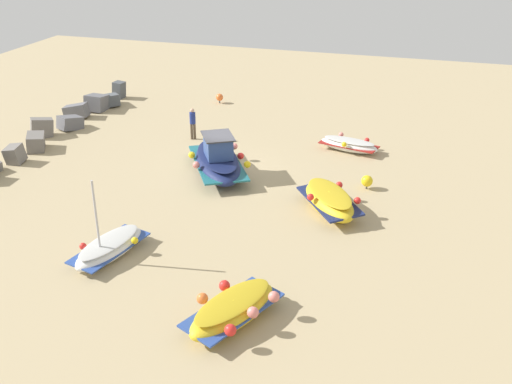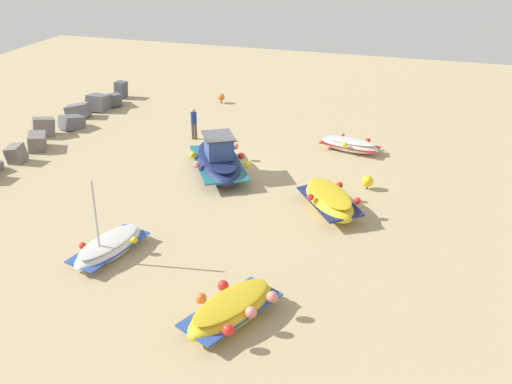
{
  "view_description": "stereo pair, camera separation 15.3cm",
  "coord_description": "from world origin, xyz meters",
  "px_view_note": "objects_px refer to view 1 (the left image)",
  "views": [
    {
      "loc": [
        -25.48,
        -9.39,
        11.67
      ],
      "look_at": [
        -3.65,
        -2.74,
        0.9
      ],
      "focal_mm": 43.11,
      "sensor_mm": 36.0,
      "label": 1
    },
    {
      "loc": [
        -25.44,
        -9.54,
        11.67
      ],
      "look_at": [
        -3.65,
        -2.74,
        0.9
      ],
      "focal_mm": 43.11,
      "sensor_mm": 36.0,
      "label": 2
    }
  ],
  "objects_px": {
    "fishing_boat_0": "(329,200)",
    "person_walking": "(193,122)",
    "fishing_boat_1": "(218,160)",
    "fishing_boat_3": "(233,309)",
    "mooring_buoy_1": "(367,181)",
    "mooring_buoy_0": "(220,97)",
    "fishing_boat_4": "(109,247)",
    "fishing_boat_2": "(349,145)"
  },
  "relations": [
    {
      "from": "fishing_boat_0",
      "to": "fishing_boat_2",
      "type": "distance_m",
      "value": 7.16
    },
    {
      "from": "mooring_buoy_1",
      "to": "fishing_boat_3",
      "type": "bearing_deg",
      "value": 166.56
    },
    {
      "from": "fishing_boat_1",
      "to": "mooring_buoy_1",
      "type": "height_order",
      "value": "fishing_boat_1"
    },
    {
      "from": "fishing_boat_2",
      "to": "mooring_buoy_1",
      "type": "distance_m",
      "value": 4.69
    },
    {
      "from": "fishing_boat_0",
      "to": "person_walking",
      "type": "height_order",
      "value": "person_walking"
    },
    {
      "from": "mooring_buoy_1",
      "to": "fishing_boat_2",
      "type": "bearing_deg",
      "value": 18.97
    },
    {
      "from": "fishing_boat_2",
      "to": "mooring_buoy_1",
      "type": "xyz_separation_m",
      "value": [
        -4.43,
        -1.52,
        0.04
      ]
    },
    {
      "from": "fishing_boat_2",
      "to": "fishing_boat_3",
      "type": "distance_m",
      "value": 15.39
    },
    {
      "from": "fishing_boat_2",
      "to": "fishing_boat_3",
      "type": "relative_size",
      "value": 0.87
    },
    {
      "from": "fishing_boat_1",
      "to": "mooring_buoy_1",
      "type": "xyz_separation_m",
      "value": [
        0.29,
        -7.01,
        -0.27
      ]
    },
    {
      "from": "person_walking",
      "to": "mooring_buoy_1",
      "type": "bearing_deg",
      "value": -134.28
    },
    {
      "from": "fishing_boat_2",
      "to": "person_walking",
      "type": "relative_size",
      "value": 1.9
    },
    {
      "from": "fishing_boat_1",
      "to": "fishing_boat_3",
      "type": "distance_m",
      "value": 11.51
    },
    {
      "from": "fishing_boat_0",
      "to": "fishing_boat_3",
      "type": "distance_m",
      "value": 8.32
    },
    {
      "from": "fishing_boat_0",
      "to": "mooring_buoy_0",
      "type": "xyz_separation_m",
      "value": [
        13.1,
        9.6,
        -0.13
      ]
    },
    {
      "from": "fishing_boat_1",
      "to": "fishing_boat_3",
      "type": "bearing_deg",
      "value": -8.39
    },
    {
      "from": "fishing_boat_1",
      "to": "fishing_boat_4",
      "type": "distance_m",
      "value": 8.36
    },
    {
      "from": "fishing_boat_0",
      "to": "fishing_boat_4",
      "type": "distance_m",
      "value": 9.08
    },
    {
      "from": "fishing_boat_1",
      "to": "fishing_boat_3",
      "type": "xyz_separation_m",
      "value": [
        -10.63,
        -4.4,
        -0.21
      ]
    },
    {
      "from": "mooring_buoy_0",
      "to": "mooring_buoy_1",
      "type": "bearing_deg",
      "value": -133.84
    },
    {
      "from": "fishing_boat_1",
      "to": "fishing_boat_3",
      "type": "relative_size",
      "value": 1.41
    },
    {
      "from": "mooring_buoy_0",
      "to": "fishing_boat_3",
      "type": "bearing_deg",
      "value": -158.94
    },
    {
      "from": "mooring_buoy_0",
      "to": "mooring_buoy_1",
      "type": "height_order",
      "value": "mooring_buoy_1"
    },
    {
      "from": "fishing_boat_0",
      "to": "fishing_boat_4",
      "type": "height_order",
      "value": "fishing_boat_4"
    },
    {
      "from": "fishing_boat_3",
      "to": "person_walking",
      "type": "relative_size",
      "value": 2.18
    },
    {
      "from": "fishing_boat_1",
      "to": "fishing_boat_2",
      "type": "relative_size",
      "value": 1.62
    },
    {
      "from": "fishing_boat_2",
      "to": "person_walking",
      "type": "bearing_deg",
      "value": -161.53
    },
    {
      "from": "fishing_boat_4",
      "to": "mooring_buoy_0",
      "type": "relative_size",
      "value": 5.7
    },
    {
      "from": "fishing_boat_1",
      "to": "person_walking",
      "type": "xyz_separation_m",
      "value": [
        4.0,
        2.9,
        0.34
      ]
    },
    {
      "from": "mooring_buoy_1",
      "to": "person_walking",
      "type": "bearing_deg",
      "value": 69.44
    },
    {
      "from": "fishing_boat_4",
      "to": "mooring_buoy_1",
      "type": "relative_size",
      "value": 5.47
    },
    {
      "from": "person_walking",
      "to": "fishing_boat_0",
      "type": "bearing_deg",
      "value": -150.2
    },
    {
      "from": "fishing_boat_1",
      "to": "mooring_buoy_1",
      "type": "relative_size",
      "value": 8.26
    },
    {
      "from": "fishing_boat_3",
      "to": "mooring_buoy_0",
      "type": "distance_m",
      "value": 22.82
    },
    {
      "from": "fishing_boat_4",
      "to": "mooring_buoy_1",
      "type": "xyz_separation_m",
      "value": [
        8.56,
        -8.15,
        0.02
      ]
    },
    {
      "from": "person_walking",
      "to": "mooring_buoy_0",
      "type": "distance_m",
      "value": 6.75
    },
    {
      "from": "fishing_boat_0",
      "to": "fishing_boat_4",
      "type": "relative_size",
      "value": 1.08
    },
    {
      "from": "fishing_boat_1",
      "to": "fishing_boat_3",
      "type": "height_order",
      "value": "fishing_boat_1"
    },
    {
      "from": "fishing_boat_2",
      "to": "mooring_buoy_0",
      "type": "height_order",
      "value": "fishing_boat_2"
    },
    {
      "from": "fishing_boat_3",
      "to": "person_walking",
      "type": "bearing_deg",
      "value": -130.11
    },
    {
      "from": "fishing_boat_4",
      "to": "mooring_buoy_1",
      "type": "distance_m",
      "value": 11.82
    },
    {
      "from": "person_walking",
      "to": "mooring_buoy_1",
      "type": "xyz_separation_m",
      "value": [
        -3.71,
        -9.9,
        -0.62
      ]
    }
  ]
}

